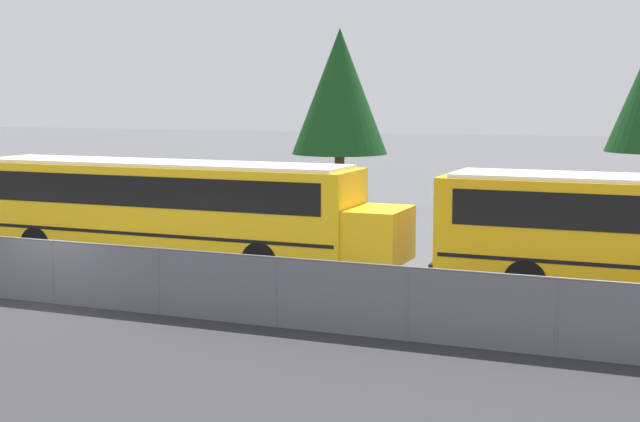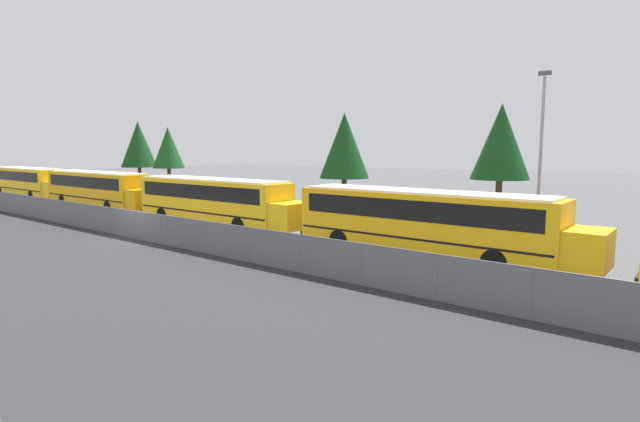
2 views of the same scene
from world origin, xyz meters
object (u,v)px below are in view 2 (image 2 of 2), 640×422
at_px(school_bus_3, 214,198).
at_px(tree_2, 344,146).
at_px(school_bus_2, 98,187).
at_px(light_pole, 541,153).
at_px(school_bus_4, 427,218).
at_px(tree_0, 501,142).
at_px(tree_1, 138,145).
at_px(school_bus_1, 28,180).
at_px(tree_3, 168,148).

relative_size(school_bus_3, tree_2, 1.74).
bearing_deg(school_bus_2, light_pole, 11.26).
distance_m(school_bus_4, tree_0, 14.41).
height_order(school_bus_4, tree_1, tree_1).
bearing_deg(school_bus_1, tree_1, 102.02).
xyz_separation_m(light_pole, tree_2, (-17.81, 7.26, 0.44)).
height_order(school_bus_3, tree_1, tree_1).
relative_size(school_bus_2, tree_0, 1.73).
bearing_deg(school_bus_3, tree_0, 45.79).
distance_m(tree_2, tree_3, 26.42).
relative_size(tree_0, tree_3, 1.07).
xyz_separation_m(light_pole, tree_1, (-50.58, 7.90, 0.72)).
xyz_separation_m(school_bus_1, tree_0, (42.92, 13.83, 3.62)).
distance_m(school_bus_2, tree_1, 23.03).
height_order(school_bus_3, school_bus_4, same).
bearing_deg(tree_2, school_bus_4, -43.06).
bearing_deg(school_bus_1, school_bus_3, -0.12).
bearing_deg(tree_1, tree_2, -1.11).
bearing_deg(tree_1, school_bus_3, -24.03).
distance_m(school_bus_3, light_pole, 19.49).
distance_m(school_bus_4, tree_2, 20.51).
bearing_deg(school_bus_3, tree_2, 88.76).
bearing_deg(light_pole, tree_0, 122.12).
height_order(school_bus_4, tree_0, tree_0).
bearing_deg(tree_0, tree_1, 179.27).
xyz_separation_m(school_bus_2, light_pole, (33.06, 6.58, 2.97)).
bearing_deg(school_bus_2, tree_1, 140.42).
bearing_deg(school_bus_3, school_bus_4, 0.13).
relative_size(tree_1, tree_3, 1.11).
distance_m(light_pole, tree_3, 44.92).
distance_m(light_pole, tree_2, 19.23).
distance_m(school_bus_3, tree_1, 35.75).
relative_size(school_bus_1, tree_1, 1.66).
height_order(school_bus_3, light_pole, light_pole).
relative_size(light_pole, tree_0, 1.10).
xyz_separation_m(tree_1, tree_3, (6.37, 0.02, -0.43)).
xyz_separation_m(school_bus_1, school_bus_2, (14.45, -0.07, 0.00)).
height_order(light_pole, tree_1, light_pole).
height_order(school_bus_1, school_bus_2, same).
xyz_separation_m(school_bus_2, school_bus_4, (30.03, 0.04, 0.00)).
distance_m(tree_0, tree_3, 39.63).
bearing_deg(school_bus_4, tree_1, 163.10).
xyz_separation_m(school_bus_2, tree_2, (15.26, 13.85, 3.41)).
height_order(school_bus_1, tree_0, tree_0).
height_order(tree_1, tree_3, tree_1).
bearing_deg(tree_1, tree_3, 0.18).
distance_m(school_bus_2, light_pole, 33.84).
bearing_deg(tree_3, school_bus_1, -102.86).
relative_size(tree_1, tree_2, 1.05).
height_order(school_bus_3, tree_0, tree_0).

